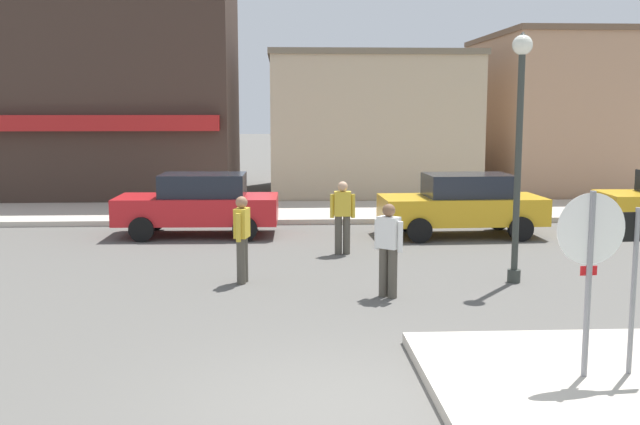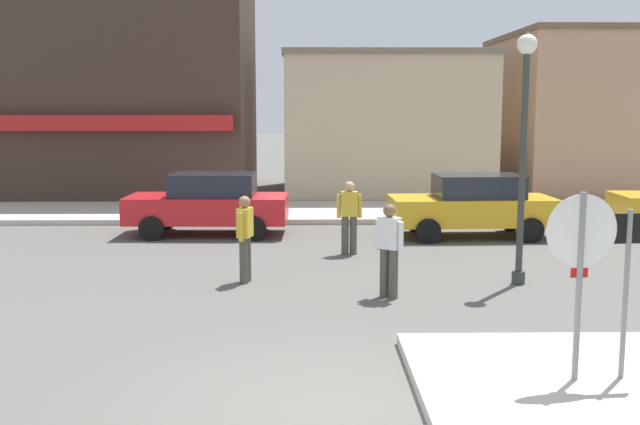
{
  "view_description": "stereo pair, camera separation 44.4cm",
  "coord_description": "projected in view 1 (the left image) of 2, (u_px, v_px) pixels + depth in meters",
  "views": [
    {
      "loc": [
        -0.65,
        -7.65,
        3.24
      ],
      "look_at": [
        -0.01,
        4.5,
        1.5
      ],
      "focal_mm": 42.0,
      "sensor_mm": 36.0,
      "label": 1
    },
    {
      "loc": [
        -0.21,
        -7.67,
        3.24
      ],
      "look_at": [
        -0.01,
        4.5,
        1.5
      ],
      "focal_mm": 42.0,
      "sensor_mm": 36.0,
      "label": 2
    }
  ],
  "objects": [
    {
      "name": "pedestrian_crossing_far",
      "position": [
        388.0,
        247.0,
        12.65
      ],
      "size": [
        0.48,
        0.42,
        1.61
      ],
      "color": "#4C473D",
      "rests_on": "ground"
    },
    {
      "name": "ground_plane",
      "position": [
        343.0,
        409.0,
        8.06
      ],
      "size": [
        160.0,
        160.0,
        0.0
      ],
      "primitive_type": "plane",
      "color": "#5B5954"
    },
    {
      "name": "one_way_sign",
      "position": [
        634.0,
        274.0,
        8.55
      ],
      "size": [
        0.6,
        0.08,
        2.1
      ],
      "color": "gray",
      "rests_on": "ground"
    },
    {
      "name": "stop_sign",
      "position": [
        589.0,
        260.0,
        8.44
      ],
      "size": [
        0.82,
        0.1,
        2.3
      ],
      "color": "gray",
      "rests_on": "ground"
    },
    {
      "name": "building_storefront_left_near",
      "position": [
        366.0,
        124.0,
        28.0
      ],
      "size": [
        7.2,
        7.66,
        5.08
      ],
      "color": "tan",
      "rests_on": "ground"
    },
    {
      "name": "building_corner_shop",
      "position": [
        106.0,
        79.0,
        27.03
      ],
      "size": [
        9.44,
        7.62,
        8.39
      ],
      "color": "#3D2D26",
      "rests_on": "ground"
    },
    {
      "name": "pedestrian_kerb_side",
      "position": [
        242.0,
        237.0,
        13.68
      ],
      "size": [
        0.3,
        0.56,
        1.61
      ],
      "color": "#4C473D",
      "rests_on": "ground"
    },
    {
      "name": "building_storefront_left_mid",
      "position": [
        558.0,
        113.0,
        28.47
      ],
      "size": [
        5.5,
        7.66,
        5.89
      ],
      "color": "tan",
      "rests_on": "ground"
    },
    {
      "name": "parked_car_nearest",
      "position": [
        199.0,
        204.0,
        18.74
      ],
      "size": [
        4.04,
        1.96,
        1.56
      ],
      "color": "red",
      "rests_on": "ground"
    },
    {
      "name": "lamp_post",
      "position": [
        520.0,
        122.0,
        13.44
      ],
      "size": [
        0.36,
        0.36,
        4.54
      ],
      "color": "#333833",
      "rests_on": "ground"
    },
    {
      "name": "parked_car_second",
      "position": [
        463.0,
        204.0,
        18.66
      ],
      "size": [
        4.05,
        1.98,
        1.56
      ],
      "color": "gold",
      "rests_on": "ground"
    },
    {
      "name": "kerb_far",
      "position": [
        303.0,
        212.0,
        22.47
      ],
      "size": [
        80.0,
        4.0,
        0.15
      ],
      "primitive_type": "cube",
      "color": "beige",
      "rests_on": "ground"
    },
    {
      "name": "pedestrian_crossing_near",
      "position": [
        343.0,
        215.0,
        16.36
      ],
      "size": [
        0.55,
        0.23,
        1.61
      ],
      "color": "#4C473D",
      "rests_on": "ground"
    }
  ]
}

